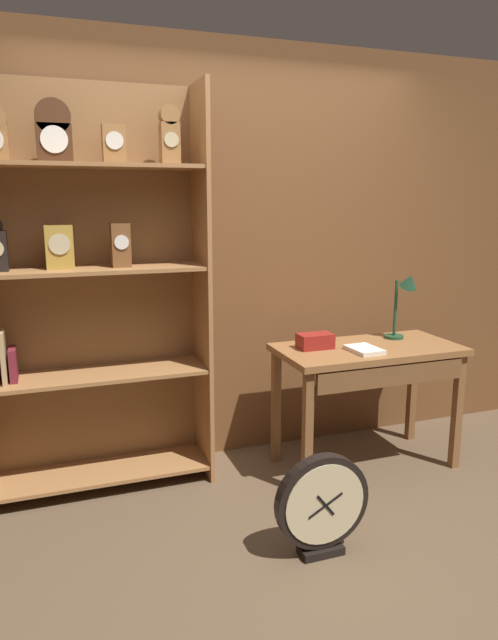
{
  "coord_description": "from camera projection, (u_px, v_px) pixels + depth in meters",
  "views": [
    {
      "loc": [
        -1.1,
        -2.1,
        1.66
      ],
      "look_at": [
        -0.05,
        0.85,
        1.0
      ],
      "focal_mm": 32.18,
      "sensor_mm": 36.0,
      "label": 1
    }
  ],
  "objects": [
    {
      "name": "open_repair_manual",
      "position": [
        364.0,
        350.0,
        3.39
      ],
      "size": [
        0.17,
        0.23,
        0.02
      ],
      "primitive_type": "cube",
      "rotation": [
        0.0,
        0.0,
        0.06
      ],
      "color": "silver",
      "rests_on": "workbench"
    },
    {
      "name": "back_wood_panel",
      "position": [
        229.0,
        257.0,
        3.63
      ],
      "size": [
        4.8,
        0.05,
        2.6
      ],
      "primitive_type": "cube",
      "color": "brown",
      "rests_on": "ground"
    },
    {
      "name": "ground_plane",
      "position": [
        321.0,
        566.0,
        2.65
      ],
      "size": [
        10.0,
        10.0,
        0.0
      ],
      "primitive_type": "plane",
      "color": "brown"
    },
    {
      "name": "round_clock_large",
      "position": [
        322.0,
        505.0,
        2.69
      ],
      "size": [
        0.46,
        0.11,
        0.5
      ],
      "color": "black",
      "rests_on": "ground"
    },
    {
      "name": "workbench",
      "position": [
        370.0,
        364.0,
        3.51
      ],
      "size": [
        1.12,
        0.57,
        0.77
      ],
      "color": "brown",
      "rests_on": "ground"
    },
    {
      "name": "desk_lamp",
      "position": [
        405.0,
        295.0,
        3.64
      ],
      "size": [
        0.18,
        0.18,
        0.44
      ],
      "color": "#1E472D",
      "rests_on": "workbench"
    },
    {
      "name": "bookshelf",
      "position": [
        84.0,
        286.0,
        3.16
      ],
      "size": [
        1.28,
        0.37,
        2.29
      ],
      "color": "#9E6B3D",
      "rests_on": "ground"
    },
    {
      "name": "toolbox_small",
      "position": [
        315.0,
        341.0,
        3.46
      ],
      "size": [
        0.21,
        0.13,
        0.09
      ],
      "primitive_type": "cube",
      "color": "maroon",
      "rests_on": "workbench"
    }
  ]
}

